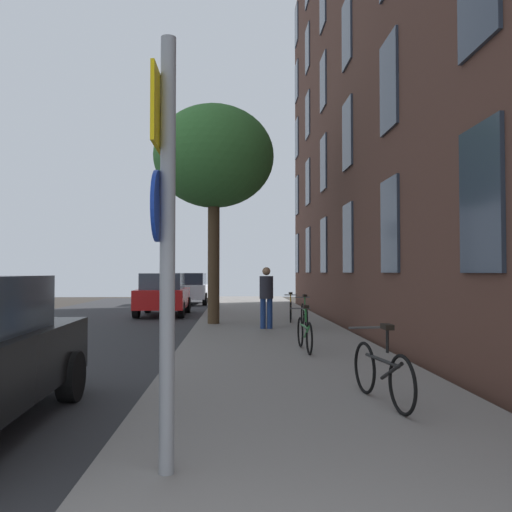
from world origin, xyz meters
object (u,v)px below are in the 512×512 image
object	(u,v)px
traffic_light	(215,247)
bicycle_0	(382,372)
bicycle_3	(291,310)
car_1	(163,294)
bicycle_2	(304,315)
car_2	(190,288)
sign_post	(165,224)
tree_near	(214,158)
pedestrian_0	(266,293)
bicycle_1	(305,333)

from	to	relation	value
traffic_light	bicycle_0	world-z (taller)	traffic_light
bicycle_3	car_1	bearing A→B (deg)	139.30
bicycle_2	car_2	distance (m)	13.93
sign_post	car_1	bearing A→B (deg)	97.44
bicycle_2	car_2	size ratio (longest dim) A/B	0.43
sign_post	bicycle_0	distance (m)	3.48
sign_post	car_2	size ratio (longest dim) A/B	0.86
bicycle_0	bicycle_3	xyz separation A→B (m)	(0.05, 10.72, -0.01)
tree_near	sign_post	bearing A→B (deg)	-89.63
sign_post	car_1	world-z (taller)	sign_post
traffic_light	pedestrian_0	xyz separation A→B (m)	(1.73, -9.10, -1.69)
bicycle_0	car_2	distance (m)	22.38
bicycle_1	pedestrian_0	world-z (taller)	pedestrian_0
tree_near	pedestrian_0	xyz separation A→B (m)	(1.51, -1.55, -4.09)
sign_post	bicycle_1	xyz separation A→B (m)	(1.94, 6.40, -1.57)
sign_post	traffic_light	size ratio (longest dim) A/B	0.87
sign_post	traffic_light	distance (m)	19.75
sign_post	bicycle_0	size ratio (longest dim) A/B	1.98
car_1	bicycle_2	bearing A→B (deg)	-51.28
car_1	pedestrian_0	bearing A→B (deg)	-59.26
bicycle_0	bicycle_1	world-z (taller)	bicycle_0
pedestrian_0	bicycle_0	bearing A→B (deg)	-84.26
tree_near	pedestrian_0	distance (m)	4.62
bicycle_0	bicycle_3	distance (m)	10.72
bicycle_1	bicycle_2	xyz separation A→B (m)	(0.58, 4.46, 0.01)
tree_near	bicycle_2	size ratio (longest dim) A/B	3.87
traffic_light	bicycle_1	xyz separation A→B (m)	(2.23, -13.33, -2.30)
tree_near	bicycle_1	world-z (taller)	tree_near
bicycle_3	pedestrian_0	bearing A→B (deg)	-112.39
bicycle_0	traffic_light	bearing A→B (deg)	98.35
bicycle_2	sign_post	bearing A→B (deg)	-103.04
sign_post	bicycle_2	bearing A→B (deg)	76.96
car_1	tree_near	bearing A→B (deg)	-65.10
sign_post	car_2	bearing A→B (deg)	94.20
bicycle_1	bicycle_2	bearing A→B (deg)	82.63
bicycle_0	car_2	xyz separation A→B (m)	(-4.06, 22.01, 0.35)
traffic_light	bicycle_3	world-z (taller)	traffic_light
bicycle_3	car_2	bearing A→B (deg)	110.01
sign_post	bicycle_3	bearing A→B (deg)	79.67
traffic_light	pedestrian_0	bearing A→B (deg)	-79.24
sign_post	tree_near	distance (m)	12.58
bicycle_1	bicycle_3	bearing A→B (deg)	86.43
bicycle_1	bicycle_3	size ratio (longest dim) A/B	1.06
bicycle_2	car_1	bearing A→B (deg)	128.72
bicycle_2	car_1	world-z (taller)	car_1
tree_near	car_1	xyz separation A→B (m)	(-2.10, 4.53, -4.33)
tree_near	bicycle_0	distance (m)	11.36
sign_post	bicycle_3	world-z (taller)	sign_post
bicycle_2	car_1	distance (m)	7.52
car_2	bicycle_0	bearing A→B (deg)	-79.54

